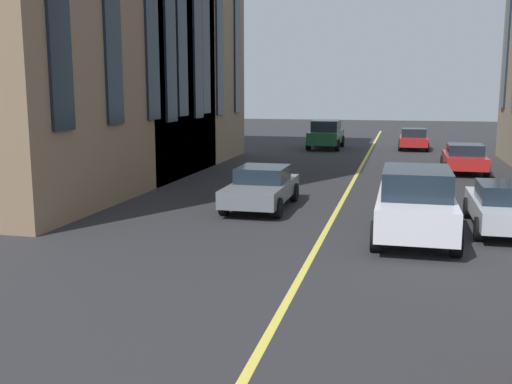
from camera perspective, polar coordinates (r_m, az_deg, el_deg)
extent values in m
cube|color=#D8C64C|center=(18.64, 7.38, -2.43)|extent=(80.00, 0.16, 0.01)
cube|color=#B21E1E|center=(30.16, 19.27, 2.91)|extent=(4.40, 1.80, 0.55)
cube|color=#19232D|center=(29.89, 19.36, 3.86)|extent=(1.85, 1.58, 0.50)
cylinder|color=black|center=(31.56, 17.44, 2.79)|extent=(0.64, 0.22, 0.64)
cylinder|color=black|center=(31.72, 20.55, 2.65)|extent=(0.64, 0.22, 0.64)
cylinder|color=black|center=(28.68, 17.79, 2.11)|extent=(0.64, 0.22, 0.64)
cylinder|color=black|center=(28.86, 21.21, 1.96)|extent=(0.64, 0.22, 0.64)
cube|color=slate|center=(19.89, 0.51, 0.16)|extent=(4.40, 1.80, 0.55)
cube|color=#19232D|center=(20.02, 0.66, 1.74)|extent=(1.85, 1.58, 0.50)
cylinder|color=black|center=(18.36, 2.09, -1.53)|extent=(0.64, 0.22, 0.64)
cylinder|color=black|center=(18.78, -3.08, -1.29)|extent=(0.64, 0.22, 0.64)
cylinder|color=black|center=(21.16, 3.69, -0.03)|extent=(0.64, 0.22, 0.64)
cylinder|color=black|center=(21.53, -0.84, 0.16)|extent=(0.64, 0.22, 0.64)
cube|color=#B7BABF|center=(18.15, 22.80, -1.56)|extent=(4.40, 1.80, 0.55)
cube|color=#19232D|center=(17.84, 23.02, -0.04)|extent=(1.85, 1.58, 0.50)
cylinder|color=black|center=(19.50, 19.59, -1.43)|extent=(0.64, 0.22, 0.64)
cylinder|color=black|center=(16.67, 20.56, -3.33)|extent=(0.64, 0.22, 0.64)
cube|color=silver|center=(16.32, 14.98, -1.66)|extent=(4.70, 1.95, 0.80)
cube|color=#19232D|center=(16.19, 15.10, 0.95)|extent=(2.59, 1.72, 0.70)
cylinder|color=black|center=(17.92, 11.85, -1.83)|extent=(0.76, 0.27, 0.76)
cylinder|color=black|center=(17.96, 17.82, -2.06)|extent=(0.76, 0.27, 0.76)
cylinder|color=black|center=(14.89, 11.41, -4.18)|extent=(0.76, 0.27, 0.76)
cylinder|color=black|center=(14.95, 18.62, -4.45)|extent=(0.76, 0.27, 0.76)
cube|color=#B21E1E|center=(40.66, 14.82, 4.76)|extent=(3.90, 1.75, 0.55)
cube|color=#19232D|center=(40.43, 14.86, 5.51)|extent=(1.64, 1.54, 0.55)
cylinder|color=black|center=(41.96, 13.63, 4.58)|extent=(0.60, 0.21, 0.60)
cylinder|color=black|center=(41.99, 15.93, 4.48)|extent=(0.60, 0.21, 0.60)
cylinder|color=black|center=(39.40, 13.61, 4.25)|extent=(0.60, 0.21, 0.60)
cylinder|color=black|center=(39.43, 16.05, 4.15)|extent=(0.60, 0.21, 0.60)
cube|color=#1E6038|center=(40.28, 6.71, 5.26)|extent=(4.70, 1.95, 0.80)
cube|color=#19232D|center=(40.23, 6.73, 6.33)|extent=(2.58, 1.72, 0.70)
cylinder|color=black|center=(38.68, 7.79, 4.46)|extent=(0.76, 0.27, 0.76)
cylinder|color=black|center=(38.91, 5.04, 4.54)|extent=(0.76, 0.27, 0.76)
cylinder|color=black|center=(41.75, 8.24, 4.83)|extent=(0.76, 0.27, 0.76)
cylinder|color=black|center=(41.97, 5.69, 4.91)|extent=(0.76, 0.27, 0.76)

